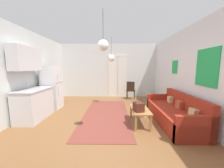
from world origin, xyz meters
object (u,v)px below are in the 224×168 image
Objects in this scene: coffee_table at (140,111)px; pendant_lamp_far at (111,58)px; refrigerator at (52,87)px; accent_chair at (131,89)px; bamboo_vase at (137,104)px; couch at (175,113)px; pendant_lamp_near at (103,45)px; handbag at (139,107)px.

pendant_lamp_far is at bearing 114.40° from coffee_table.
refrigerator is 3.50m from accent_chair.
pendant_lamp_far reaches higher than accent_chair.
refrigerator is 1.84× the size of accent_chair.
refrigerator is 1.67× the size of pendant_lamp_far.
bamboo_vase is at bearing 99.73° from accent_chair.
couch is at bearing -16.71° from refrigerator.
refrigerator reaches higher than couch.
pendant_lamp_near is at bearing 85.53° from accent_chair.
bamboo_vase is 2.36m from pendant_lamp_far.
couch is 2.52× the size of pendant_lamp_near.
pendant_lamp_near is at bearing -41.99° from refrigerator.
handbag is (-1.10, -0.30, 0.29)m from couch.
pendant_lamp_near is (-0.87, -0.39, 1.48)m from handbag.
handbag is 0.21× the size of refrigerator.
handbag is at bearing -69.89° from pendant_lamp_far.
bamboo_vase is at bearing 179.94° from couch.
coffee_table is at bearing -65.60° from pendant_lamp_far.
couch is 2.43× the size of accent_chair.
couch is at bearing -43.23° from pendant_lamp_far.
handbag is at bearing -112.48° from coffee_table.
coffee_table is 0.94× the size of pendant_lamp_far.
pendant_lamp_near is at bearing -160.79° from couch.
pendant_lamp_near is 2.43m from pendant_lamp_far.
bamboo_vase is at bearing -65.96° from pendant_lamp_far.
accent_chair is 1.95m from pendant_lamp_far.
couch is 4.32m from refrigerator.
accent_chair is (0.16, 2.64, -0.04)m from bamboo_vase.
refrigerator reaches higher than accent_chair.
refrigerator is 1.91× the size of pendant_lamp_near.
refrigerator is at bearing -167.46° from pendant_lamp_far.
coffee_table is at bearing -59.46° from bamboo_vase.
couch is at bearing 15.25° from handbag.
pendant_lamp_near is at bearing -156.05° from handbag.
refrigerator is at bearing 156.75° from coffee_table.
couch is at bearing 122.25° from accent_chair.
coffee_table is 2.32× the size of bamboo_vase.
coffee_table is (-1.02, -0.10, 0.10)m from couch.
accent_chair is (0.10, 2.73, 0.12)m from coffee_table.
couch is at bearing 19.21° from pendant_lamp_near.
couch is 2.74m from pendant_lamp_near.
pendant_lamp_near is (-1.06, -3.33, 1.55)m from accent_chair.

